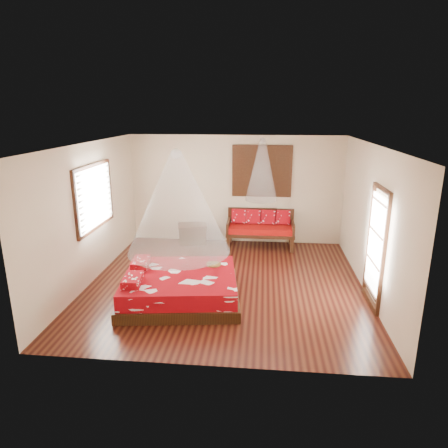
{
  "coord_description": "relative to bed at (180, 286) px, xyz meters",
  "views": [
    {
      "loc": [
        0.72,
        -7.47,
        3.43
      ],
      "look_at": [
        -0.07,
        0.37,
        1.15
      ],
      "focal_mm": 32.0,
      "sensor_mm": 36.0,
      "label": 1
    }
  ],
  "objects": [
    {
      "name": "room",
      "position": [
        0.79,
        0.78,
        1.15
      ],
      "size": [
        5.54,
        5.54,
        2.84
      ],
      "color": "black",
      "rests_on": "ground"
    },
    {
      "name": "mosquito_net_daybed",
      "position": [
        1.46,
        3.03,
        1.75
      ],
      "size": [
        0.79,
        0.79,
        1.5
      ],
      "primitive_type": "cone",
      "color": "white",
      "rests_on": "ceiling"
    },
    {
      "name": "bed",
      "position": [
        0.0,
        0.0,
        0.0
      ],
      "size": [
        2.35,
        2.17,
        0.64
      ],
      "rotation": [
        0.0,
        0.0,
        0.13
      ],
      "color": "black",
      "rests_on": "floor"
    },
    {
      "name": "window_left",
      "position": [
        -1.92,
        0.98,
        1.45
      ],
      "size": [
        0.1,
        1.74,
        1.34
      ],
      "color": "black",
      "rests_on": "wall_left"
    },
    {
      "name": "storage_chest",
      "position": [
        -0.33,
        3.23,
        0.01
      ],
      "size": [
        0.84,
        0.69,
        0.51
      ],
      "rotation": [
        0.0,
        0.0,
        0.21
      ],
      "color": "black",
      "rests_on": "floor"
    },
    {
      "name": "daybed",
      "position": [
        1.46,
        3.16,
        0.27
      ],
      "size": [
        1.71,
        0.76,
        0.94
      ],
      "color": "black",
      "rests_on": "floor"
    },
    {
      "name": "mosquito_net_main",
      "position": [
        0.02,
        0.0,
        1.6
      ],
      "size": [
        1.84,
        1.84,
        1.8
      ],
      "primitive_type": "cone",
      "color": "white",
      "rests_on": "ceiling"
    },
    {
      "name": "shutter_panel",
      "position": [
        1.46,
        3.5,
        1.65
      ],
      "size": [
        1.52,
        0.06,
        1.32
      ],
      "color": "black",
      "rests_on": "wall_back"
    },
    {
      "name": "wine_tray",
      "position": [
        0.58,
        0.5,
        0.31
      ],
      "size": [
        0.29,
        0.29,
        0.23
      ],
      "rotation": [
        0.0,
        0.0,
        0.0
      ],
      "color": "brown",
      "rests_on": "bed"
    },
    {
      "name": "glazed_door",
      "position": [
        3.5,
        0.18,
        0.82
      ],
      "size": [
        0.08,
        1.02,
        2.16
      ],
      "color": "black",
      "rests_on": "floor"
    }
  ]
}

